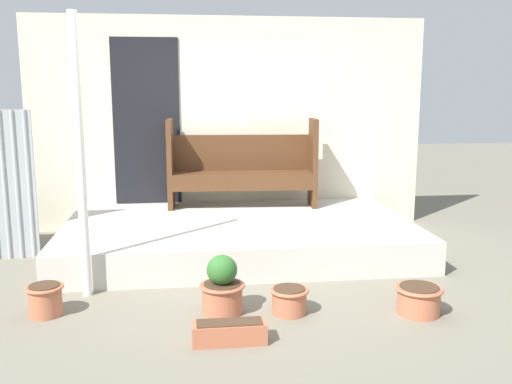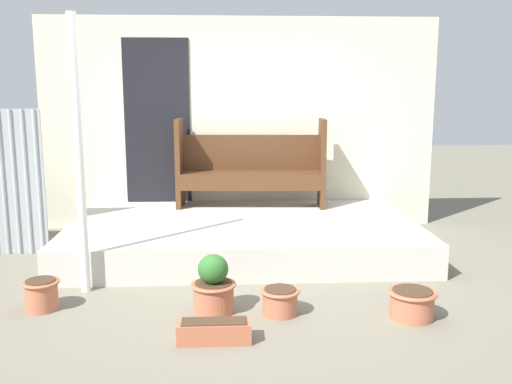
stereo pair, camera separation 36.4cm
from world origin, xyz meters
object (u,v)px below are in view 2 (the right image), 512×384
at_px(flower_pot_middle, 213,287).
at_px(flower_pot_left, 41,293).
at_px(support_post, 79,157).
at_px(bench, 251,164).
at_px(flower_pot_right, 280,300).
at_px(planter_box_rect, 214,331).
at_px(flower_pot_far_right, 412,303).

bearing_deg(flower_pot_middle, flower_pot_left, 174.96).
relative_size(support_post, bench, 1.32).
distance_m(bench, flower_pot_right, 2.67).
bearing_deg(flower_pot_middle, flower_pot_right, -7.98).
bearing_deg(planter_box_rect, flower_pot_right, 42.74).
xyz_separation_m(flower_pot_right, flower_pot_far_right, (1.01, -0.14, 0.01)).
relative_size(support_post, flower_pot_far_right, 6.25).
relative_size(flower_pot_left, flower_pot_middle, 0.62).
bearing_deg(bench, flower_pot_far_right, -63.96).
bearing_deg(flower_pot_left, flower_pot_far_right, -6.51).
relative_size(flower_pot_far_right, planter_box_rect, 0.73).
xyz_separation_m(support_post, planter_box_rect, (1.14, -1.07, -1.10)).
relative_size(bench, flower_pot_right, 5.70).
distance_m(flower_pot_middle, flower_pot_far_right, 1.55).
bearing_deg(support_post, bench, 51.94).
bearing_deg(flower_pot_right, bench, 92.48).
bearing_deg(bench, support_post, -124.52).
bearing_deg(flower_pot_right, flower_pot_left, 174.14).
relative_size(support_post, flower_pot_left, 8.01).
bearing_deg(planter_box_rect, flower_pot_middle, 91.48).
height_order(flower_pot_middle, flower_pot_right, flower_pot_middle).
relative_size(support_post, flower_pot_right, 7.53).
height_order(support_post, flower_pot_middle, support_post).
xyz_separation_m(flower_pot_left, flower_pot_far_right, (2.91, -0.33, -0.01)).
distance_m(flower_pot_left, flower_pot_middle, 1.38).
relative_size(bench, flower_pot_middle, 3.79).
bearing_deg(support_post, flower_pot_middle, -25.24).
height_order(flower_pot_left, flower_pot_right, flower_pot_left).
bearing_deg(flower_pot_right, planter_box_rect, -137.26).
bearing_deg(flower_pot_left, flower_pot_middle, -5.04).
distance_m(flower_pot_middle, planter_box_rect, 0.56).
height_order(bench, flower_pot_left, bench).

